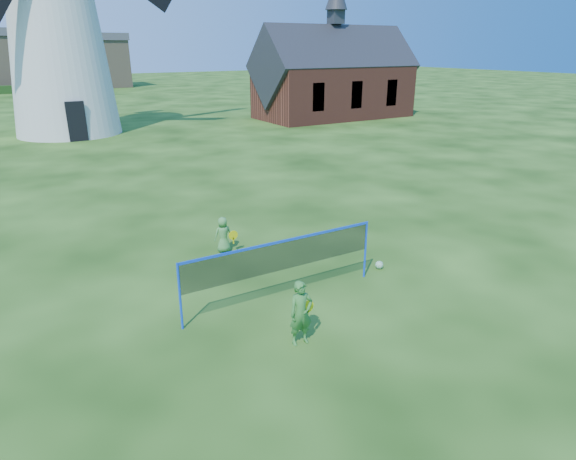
{
  "coord_description": "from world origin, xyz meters",
  "views": [
    {
      "loc": [
        -5.64,
        -9.24,
        5.72
      ],
      "look_at": [
        0.2,
        0.5,
        1.5
      ],
      "focal_mm": 30.85,
      "sensor_mm": 36.0,
      "label": 1
    }
  ],
  "objects_px": {
    "badminton_net": "(282,257)",
    "player_girl": "(301,313)",
    "play_ball": "(379,265)",
    "player_boy": "(223,235)",
    "chapel": "(334,79)",
    "windmill": "(54,22)"
  },
  "relations": [
    {
      "from": "chapel",
      "to": "play_ball",
      "type": "xyz_separation_m",
      "value": [
        -17.1,
        -25.87,
        -3.04
      ]
    },
    {
      "from": "chapel",
      "to": "play_ball",
      "type": "bearing_deg",
      "value": -123.47
    },
    {
      "from": "windmill",
      "to": "badminton_net",
      "type": "bearing_deg",
      "value": -89.04
    },
    {
      "from": "chapel",
      "to": "badminton_net",
      "type": "xyz_separation_m",
      "value": [
        -20.28,
        -26.05,
        -2.02
      ]
    },
    {
      "from": "chapel",
      "to": "player_girl",
      "type": "distance_m",
      "value": 34.87
    },
    {
      "from": "windmill",
      "to": "chapel",
      "type": "xyz_separation_m",
      "value": [
        20.75,
        -2.34,
        -4.03
      ]
    },
    {
      "from": "chapel",
      "to": "windmill",
      "type": "bearing_deg",
      "value": 173.56
    },
    {
      "from": "chapel",
      "to": "play_ball",
      "type": "relative_size",
      "value": 60.27
    },
    {
      "from": "chapel",
      "to": "player_girl",
      "type": "relative_size",
      "value": 9.6
    },
    {
      "from": "windmill",
      "to": "player_boy",
      "type": "height_order",
      "value": "windmill"
    },
    {
      "from": "chapel",
      "to": "player_girl",
      "type": "bearing_deg",
      "value": -126.89
    },
    {
      "from": "badminton_net",
      "to": "player_boy",
      "type": "xyz_separation_m",
      "value": [
        0.03,
        3.49,
        -0.61
      ]
    },
    {
      "from": "player_boy",
      "to": "play_ball",
      "type": "distance_m",
      "value": 4.59
    },
    {
      "from": "badminton_net",
      "to": "player_girl",
      "type": "relative_size",
      "value": 3.66
    },
    {
      "from": "windmill",
      "to": "badminton_net",
      "type": "xyz_separation_m",
      "value": [
        0.47,
        -28.4,
        -6.05
      ]
    },
    {
      "from": "windmill",
      "to": "player_girl",
      "type": "bearing_deg",
      "value": -90.23
    },
    {
      "from": "windmill",
      "to": "play_ball",
      "type": "bearing_deg",
      "value": -82.62
    },
    {
      "from": "player_girl",
      "to": "play_ball",
      "type": "relative_size",
      "value": 6.28
    },
    {
      "from": "player_girl",
      "to": "player_boy",
      "type": "bearing_deg",
      "value": 88.81
    },
    {
      "from": "windmill",
      "to": "play_ball",
      "type": "xyz_separation_m",
      "value": [
        3.66,
        -28.21,
        -7.08
      ]
    },
    {
      "from": "badminton_net",
      "to": "play_ball",
      "type": "relative_size",
      "value": 22.95
    },
    {
      "from": "chapel",
      "to": "play_ball",
      "type": "height_order",
      "value": "chapel"
    }
  ]
}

